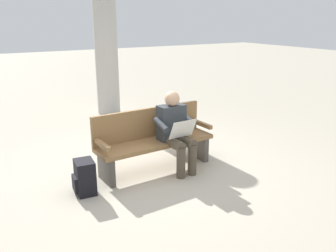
% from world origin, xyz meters
% --- Properties ---
extents(ground_plane, '(40.00, 40.00, 0.00)m').
position_xyz_m(ground_plane, '(0.00, 0.00, 0.00)').
color(ground_plane, '#B7AD99').
extents(bench_near, '(1.82, 0.56, 0.90)m').
position_xyz_m(bench_near, '(0.00, -0.07, 0.46)').
color(bench_near, olive).
rests_on(bench_near, ground).
extents(person_seated, '(0.58, 0.59, 1.18)m').
position_xyz_m(person_seated, '(-0.25, 0.15, 0.63)').
color(person_seated, '#33383D').
rests_on(person_seated, ground).
extents(backpack, '(0.30, 0.32, 0.45)m').
position_xyz_m(backpack, '(1.16, 0.20, 0.22)').
color(backpack, black).
rests_on(backpack, ground).
extents(support_pillar, '(0.52, 0.52, 3.19)m').
position_xyz_m(support_pillar, '(-0.61, -3.43, 1.60)').
color(support_pillar, '#B2AFA8').
rests_on(support_pillar, ground).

